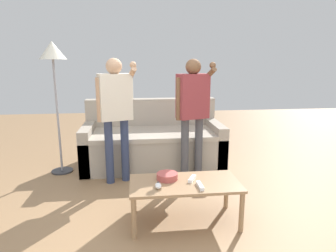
{
  "coord_description": "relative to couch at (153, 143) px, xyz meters",
  "views": [
    {
      "loc": [
        -0.37,
        -2.47,
        1.48
      ],
      "look_at": [
        -0.03,
        0.51,
        0.8
      ],
      "focal_mm": 31.47,
      "sensor_mm": 36.0,
      "label": 1
    }
  ],
  "objects": [
    {
      "name": "ground_plane",
      "position": [
        0.12,
        -1.62,
        -0.31
      ],
      "size": [
        12.0,
        12.0,
        0.0
      ],
      "primitive_type": "plane",
      "color": "#93704C"
    },
    {
      "name": "couch",
      "position": [
        0.0,
        0.0,
        0.0
      ],
      "size": [
        1.93,
        0.93,
        0.91
      ],
      "color": "#9E9384",
      "rests_on": "ground"
    },
    {
      "name": "coffee_table",
      "position": [
        0.19,
        -1.62,
        0.03
      ],
      "size": [
        1.0,
        0.5,
        0.39
      ],
      "color": "#997551",
      "rests_on": "ground"
    },
    {
      "name": "snack_bowl",
      "position": [
        0.04,
        -1.53,
        0.11
      ],
      "size": [
        0.2,
        0.2,
        0.06
      ],
      "primitive_type": "cylinder",
      "color": "#B24C47",
      "rests_on": "coffee_table"
    },
    {
      "name": "game_remote_nunchuk",
      "position": [
        -0.06,
        -1.72,
        0.1
      ],
      "size": [
        0.06,
        0.09,
        0.05
      ],
      "color": "white",
      "rests_on": "coffee_table"
    },
    {
      "name": "floor_lamp",
      "position": [
        -1.24,
        -0.19,
        1.16
      ],
      "size": [
        0.33,
        0.33,
        1.7
      ],
      "color": "#2D2D33",
      "rests_on": "ground"
    },
    {
      "name": "player_left",
      "position": [
        -0.47,
        -0.61,
        0.63
      ],
      "size": [
        0.48,
        0.3,
        1.5
      ],
      "color": "#2D3856",
      "rests_on": "ground"
    },
    {
      "name": "player_right",
      "position": [
        0.46,
        -0.59,
        0.63
      ],
      "size": [
        0.47,
        0.29,
        1.49
      ],
      "color": "#47474C",
      "rests_on": "ground"
    },
    {
      "name": "game_remote_wand_near",
      "position": [
        0.31,
        -1.74,
        0.09
      ],
      "size": [
        0.04,
        0.16,
        0.03
      ],
      "color": "white",
      "rests_on": "coffee_table"
    },
    {
      "name": "game_remote_wand_far",
      "position": [
        0.27,
        -1.58,
        0.09
      ],
      "size": [
        0.1,
        0.15,
        0.03
      ],
      "color": "white",
      "rests_on": "coffee_table"
    }
  ]
}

